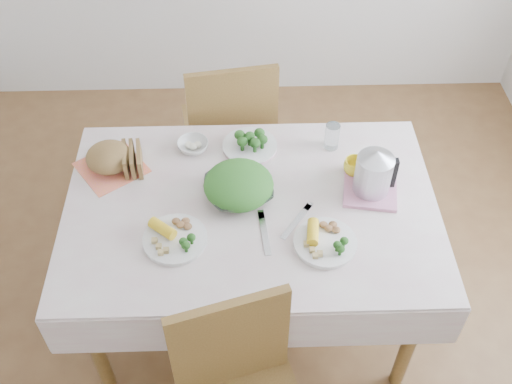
{
  "coord_description": "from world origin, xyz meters",
  "views": [
    {
      "loc": [
        -0.03,
        -1.6,
        2.55
      ],
      "look_at": [
        0.02,
        0.02,
        0.82
      ],
      "focal_mm": 42.0,
      "sensor_mm": 36.0,
      "label": 1
    }
  ],
  "objects_px": {
    "dining_table": "(252,263)",
    "electric_kettle": "(374,170)",
    "salad_bowl": "(239,190)",
    "chair_far": "(228,131)",
    "yellow_mug": "(355,167)",
    "dinner_plate_left": "(175,239)",
    "dinner_plate_right": "(325,243)"
  },
  "relations": [
    {
      "from": "chair_far",
      "to": "yellow_mug",
      "type": "relative_size",
      "value": 10.61
    },
    {
      "from": "dinner_plate_left",
      "to": "yellow_mug",
      "type": "bearing_deg",
      "value": 25.25
    },
    {
      "from": "dining_table",
      "to": "salad_bowl",
      "type": "distance_m",
      "value": 0.43
    },
    {
      "from": "dining_table",
      "to": "dinner_plate_right",
      "type": "xyz_separation_m",
      "value": [
        0.27,
        -0.21,
        0.4
      ]
    },
    {
      "from": "salad_bowl",
      "to": "dinner_plate_left",
      "type": "distance_m",
      "value": 0.34
    },
    {
      "from": "chair_far",
      "to": "salad_bowl",
      "type": "xyz_separation_m",
      "value": [
        0.05,
        -0.74,
        0.33
      ]
    },
    {
      "from": "electric_kettle",
      "to": "yellow_mug",
      "type": "bearing_deg",
      "value": 139.14
    },
    {
      "from": "salad_bowl",
      "to": "dining_table",
      "type": "bearing_deg",
      "value": -48.99
    },
    {
      "from": "dinner_plate_left",
      "to": "dinner_plate_right",
      "type": "relative_size",
      "value": 1.02
    },
    {
      "from": "dining_table",
      "to": "dinner_plate_right",
      "type": "height_order",
      "value": "dinner_plate_right"
    },
    {
      "from": "chair_far",
      "to": "dinner_plate_left",
      "type": "bearing_deg",
      "value": 69.86
    },
    {
      "from": "salad_bowl",
      "to": "electric_kettle",
      "type": "bearing_deg",
      "value": 0.98
    },
    {
      "from": "chair_far",
      "to": "electric_kettle",
      "type": "bearing_deg",
      "value": 119.9
    },
    {
      "from": "salad_bowl",
      "to": "yellow_mug",
      "type": "bearing_deg",
      "value": 13.33
    },
    {
      "from": "dinner_plate_left",
      "to": "electric_kettle",
      "type": "bearing_deg",
      "value": 16.96
    },
    {
      "from": "dinner_plate_right",
      "to": "electric_kettle",
      "type": "distance_m",
      "value": 0.36
    },
    {
      "from": "salad_bowl",
      "to": "dinner_plate_left",
      "type": "xyz_separation_m",
      "value": [
        -0.24,
        -0.23,
        -0.02
      ]
    },
    {
      "from": "dinner_plate_left",
      "to": "dinner_plate_right",
      "type": "distance_m",
      "value": 0.57
    },
    {
      "from": "chair_far",
      "to": "dinner_plate_right",
      "type": "bearing_deg",
      "value": 101.56
    },
    {
      "from": "dinner_plate_left",
      "to": "yellow_mug",
      "type": "distance_m",
      "value": 0.81
    },
    {
      "from": "dining_table",
      "to": "chair_far",
      "type": "distance_m",
      "value": 0.81
    },
    {
      "from": "dinner_plate_left",
      "to": "yellow_mug",
      "type": "relative_size",
      "value": 2.64
    },
    {
      "from": "dinner_plate_right",
      "to": "yellow_mug",
      "type": "distance_m",
      "value": 0.41
    },
    {
      "from": "chair_far",
      "to": "salad_bowl",
      "type": "distance_m",
      "value": 0.81
    },
    {
      "from": "electric_kettle",
      "to": "dining_table",
      "type": "bearing_deg",
      "value": -149.5
    },
    {
      "from": "dining_table",
      "to": "dinner_plate_left",
      "type": "bearing_deg",
      "value": -149.36
    },
    {
      "from": "dining_table",
      "to": "electric_kettle",
      "type": "bearing_deg",
      "value": 7.57
    },
    {
      "from": "salad_bowl",
      "to": "dinner_plate_left",
      "type": "height_order",
      "value": "salad_bowl"
    },
    {
      "from": "dining_table",
      "to": "electric_kettle",
      "type": "height_order",
      "value": "electric_kettle"
    },
    {
      "from": "electric_kettle",
      "to": "dinner_plate_right",
      "type": "bearing_deg",
      "value": -105.43
    },
    {
      "from": "salad_bowl",
      "to": "dinner_plate_right",
      "type": "relative_size",
      "value": 1.09
    },
    {
      "from": "chair_far",
      "to": "dinner_plate_right",
      "type": "xyz_separation_m",
      "value": [
        0.38,
        -1.0,
        0.31
      ]
    }
  ]
}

